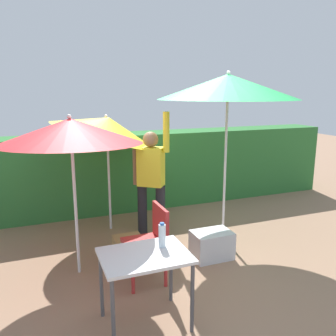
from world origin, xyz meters
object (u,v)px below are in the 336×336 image
Objects in this scene: chair_plastic at (150,239)px; bottle_water at (162,235)px; crate_cardboard at (129,249)px; folding_table at (145,263)px; umbrella_rainbow at (107,127)px; umbrella_yellow at (70,131)px; person_vendor at (151,178)px; umbrella_orange at (228,87)px; cooler_box at (212,245)px.

chair_plastic is 3.71× the size of bottle_water.
crate_cardboard is at bearing 99.71° from chair_plastic.
folding_table is (-0.29, -0.72, 0.12)m from chair_plastic.
umbrella_rainbow reaches higher than umbrella_yellow.
person_vendor is at bearing 74.84° from bottle_water.
umbrella_rainbow is 1.42m from umbrella_yellow.
folding_table is (-0.19, -2.47, -1.00)m from umbrella_rainbow.
umbrella_orange is 2.54m from crate_cardboard.
crate_cardboard is 1.41m from folding_table.
umbrella_yellow is at bearing -173.46° from umbrella_orange.
cooler_box is at bearing -55.75° from umbrella_rainbow.
person_vendor is 5.06× the size of crate_cardboard.
person_vendor is 1.27m from cooler_box.
umbrella_rainbow is 2.26× the size of chair_plastic.
person_vendor reaches higher than cooler_box.
cooler_box is 2.14× the size of bottle_water.
folding_table is (-1.21, -0.96, 0.45)m from cooler_box.
cooler_box is at bearing 40.63° from bottle_water.
umbrella_yellow is at bearing 120.88° from bottle_water.
umbrella_rainbow is 1.89m from umbrella_orange.
cooler_box is at bearing -132.31° from umbrella_orange.
umbrella_orange is at bearing 6.54° from umbrella_yellow.
bottle_water reaches higher than crate_cardboard.
umbrella_rainbow is 2.51m from bottle_water.
umbrella_orange is at bearing 41.12° from folding_table.
crate_cardboard is (-1.03, 0.35, -0.03)m from cooler_box.
umbrella_yellow reaches higher than chair_plastic.
folding_table is at bearing -156.27° from bottle_water.
umbrella_orange is 4.72× the size of cooler_box.
umbrella_orange is 2.73× the size of chair_plastic.
umbrella_rainbow is 2.07m from chair_plastic.
crate_cardboard is (-0.10, 0.59, -0.36)m from chair_plastic.
person_vendor reaches higher than crate_cardboard.
umbrella_rainbow reaches higher than folding_table.
folding_table is at bearing -141.73° from cooler_box.
bottle_water is (-1.01, -0.87, 0.65)m from cooler_box.
bottle_water is at bearing -89.28° from crate_cardboard.
umbrella_orange is at bearing -34.35° from umbrella_rainbow.
folding_table is at bearing -138.88° from umbrella_orange.
chair_plastic is at bearing -165.75° from cooler_box.
crate_cardboard is 1.40m from bottle_water.
umbrella_rainbow is at bearing 85.69° from folding_table.
person_vendor is (1.14, 0.62, -0.78)m from umbrella_yellow.
umbrella_rainbow is at bearing 62.45° from umbrella_yellow.
umbrella_orange is 1.66m from person_vendor.
umbrella_orange is 2.43m from bottle_water.
cooler_box is 0.64× the size of folding_table.
umbrella_rainbow reaches higher than cooler_box.
person_vendor is (0.49, -0.64, -0.69)m from umbrella_rainbow.
person_vendor is 1.06m from crate_cardboard.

